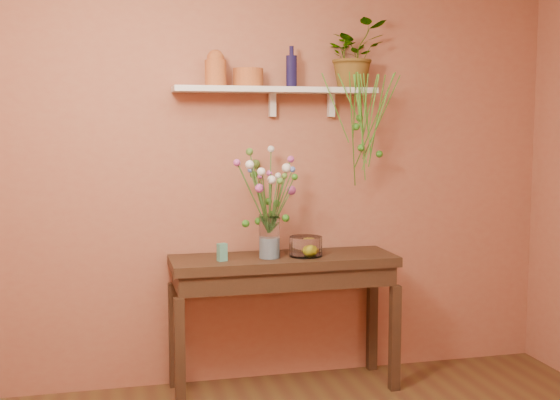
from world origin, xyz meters
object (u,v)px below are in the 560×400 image
at_px(blue_bottle, 291,71).
at_px(terracotta_jug, 216,69).
at_px(glass_bowl, 306,247).
at_px(sideboard, 284,276).
at_px(spider_plant, 354,55).
at_px(bouquet, 268,184).
at_px(glass_vase, 269,240).

bearing_deg(blue_bottle, terracotta_jug, -178.07).
distance_m(blue_bottle, glass_bowl, 1.13).
xyz_separation_m(sideboard, spider_plant, (0.51, 0.15, 1.41)).
distance_m(terracotta_jug, blue_bottle, 0.49).
height_order(sideboard, blue_bottle, blue_bottle).
height_order(bouquet, glass_bowl, bouquet).
relative_size(blue_bottle, glass_bowl, 1.24).
bearing_deg(glass_bowl, spider_plant, 26.17).
relative_size(glass_vase, glass_bowl, 1.30).
relative_size(blue_bottle, bouquet, 0.45).
xyz_separation_m(spider_plant, glass_vase, (-0.61, -0.18, -1.17)).
bearing_deg(terracotta_jug, blue_bottle, 1.93).
xyz_separation_m(sideboard, blue_bottle, (0.08, 0.12, 1.30)).
xyz_separation_m(bouquet, glass_bowl, (0.24, 0.00, -0.41)).
xyz_separation_m(terracotta_jug, glass_bowl, (0.55, -0.14, -1.12)).
distance_m(glass_vase, glass_bowl, 0.24).
bearing_deg(sideboard, blue_bottle, 55.99).
xyz_separation_m(glass_vase, bouquet, (-0.01, -0.00, 0.35)).
distance_m(sideboard, glass_bowl, 0.23).
relative_size(spider_plant, glass_bowl, 2.09).
bearing_deg(spider_plant, blue_bottle, -176.30).
bearing_deg(bouquet, glass_vase, 2.19).
bearing_deg(terracotta_jug, glass_bowl, -14.25).
bearing_deg(terracotta_jug, sideboard, -14.34).
bearing_deg(spider_plant, bouquet, -163.39).
height_order(sideboard, spider_plant, spider_plant).
bearing_deg(glass_bowl, bouquet, -179.75).
height_order(glass_vase, glass_bowl, glass_vase).
bearing_deg(glass_vase, glass_bowl, 0.20).
height_order(blue_bottle, glass_bowl, blue_bottle).
distance_m(spider_plant, glass_vase, 1.33).
xyz_separation_m(terracotta_jug, bouquet, (0.30, -0.14, -0.71)).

